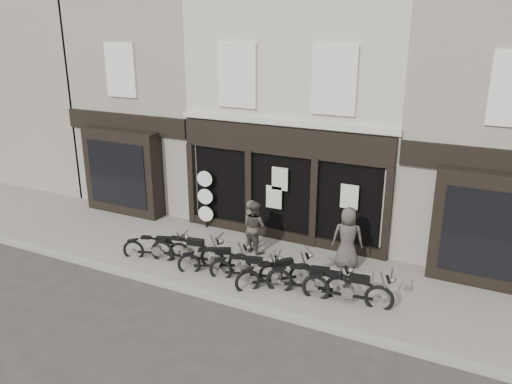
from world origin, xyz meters
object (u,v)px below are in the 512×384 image
at_px(motorcycle_3, 246,271).
at_px(man_left, 252,224).
at_px(motorcycle_1, 188,253).
at_px(motorcycle_2, 215,262).
at_px(man_right, 348,238).
at_px(motorcycle_5, 310,282).
at_px(advert_sign_post, 206,201).
at_px(motorcycle_4, 276,276).
at_px(man_centre, 255,227).
at_px(motorcycle_0, 157,250).
at_px(motorcycle_6, 348,291).

xyz_separation_m(motorcycle_3, man_left, (-0.83, 1.93, 0.53)).
bearing_deg(man_left, motorcycle_1, 78.10).
bearing_deg(motorcycle_2, man_left, 55.10).
bearing_deg(man_right, man_left, -12.77).
bearing_deg(motorcycle_5, motorcycle_2, 169.03).
bearing_deg(advert_sign_post, motorcycle_3, -52.71).
bearing_deg(motorcycle_1, man_left, 45.48).
bearing_deg(motorcycle_4, man_centre, 88.50).
relative_size(motorcycle_1, motorcycle_2, 1.20).
distance_m(motorcycle_1, motorcycle_3, 2.05).
bearing_deg(advert_sign_post, motorcycle_5, -39.28).
distance_m(motorcycle_5, man_right, 2.10).
bearing_deg(motorcycle_1, motorcycle_3, -14.17).
bearing_deg(man_right, motorcycle_0, 6.11).
height_order(motorcycle_0, man_centre, man_centre).
bearing_deg(man_right, motorcycle_1, 9.19).
bearing_deg(motorcycle_3, motorcycle_5, -12.71).
bearing_deg(motorcycle_3, man_centre, 94.85).
xyz_separation_m(motorcycle_5, advert_sign_post, (-4.90, 2.69, 0.66)).
height_order(motorcycle_5, motorcycle_6, motorcycle_6).
height_order(motorcycle_2, man_centre, man_centre).
relative_size(motorcycle_1, motorcycle_6, 0.99).
distance_m(motorcycle_3, motorcycle_6, 2.90).
height_order(motorcycle_3, motorcycle_6, motorcycle_6).
bearing_deg(man_left, motorcycle_3, 135.22).
relative_size(motorcycle_4, man_right, 0.98).
bearing_deg(motorcycle_6, man_centre, 146.72).
relative_size(motorcycle_3, man_centre, 1.25).
bearing_deg(motorcycle_0, motorcycle_4, -19.60).
height_order(man_left, man_centre, man_centre).
bearing_deg(motorcycle_1, advert_sign_post, 100.38).
bearing_deg(motorcycle_3, motorcycle_6, -13.30).
height_order(motorcycle_1, motorcycle_4, motorcycle_1).
distance_m(motorcycle_2, motorcycle_4, 1.92).
relative_size(motorcycle_2, motorcycle_4, 1.08).
relative_size(man_left, advert_sign_post, 0.72).
bearing_deg(man_right, motorcycle_5, 63.62).
xyz_separation_m(motorcycle_2, motorcycle_4, (1.92, -0.01, 0.02)).
xyz_separation_m(motorcycle_0, advert_sign_post, (0.04, 2.76, 0.70)).
height_order(motorcycle_2, motorcycle_5, motorcycle_5).
relative_size(motorcycle_4, advert_sign_post, 0.80).
bearing_deg(advert_sign_post, motorcycle_2, -64.05).
bearing_deg(motorcycle_0, motorcycle_2, -18.70).
height_order(motorcycle_5, man_centre, man_centre).
xyz_separation_m(motorcycle_4, motorcycle_5, (0.98, 0.03, 0.02)).
bearing_deg(motorcycle_3, motorcycle_2, 161.98).
xyz_separation_m(motorcycle_3, motorcycle_6, (2.90, 0.09, 0.05)).
xyz_separation_m(man_right, advert_sign_post, (-5.30, 0.71, 0.07)).
xyz_separation_m(motorcycle_0, motorcycle_2, (2.04, 0.06, 0.01)).
bearing_deg(motorcycle_1, motorcycle_6, -11.04).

